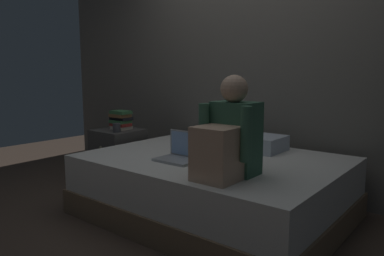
# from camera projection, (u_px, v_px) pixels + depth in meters

# --- Properties ---
(ground_plane) EXTENTS (8.00, 8.00, 0.00)m
(ground_plane) POSITION_uv_depth(u_px,v_px,m) (170.00, 219.00, 2.91)
(ground_plane) COLOR #47382D
(wall_back) EXTENTS (5.60, 0.10, 2.70)m
(wall_back) POSITION_uv_depth(u_px,v_px,m) (250.00, 53.00, 3.63)
(wall_back) COLOR slate
(wall_back) RESTS_ON ground_plane
(bed) EXTENTS (2.00, 1.50, 0.49)m
(bed) POSITION_uv_depth(u_px,v_px,m) (213.00, 186.00, 2.98)
(bed) COLOR #7A6047
(bed) RESTS_ON ground_plane
(nightstand) EXTENTS (0.44, 0.46, 0.57)m
(nightstand) POSITION_uv_depth(u_px,v_px,m) (118.00, 156.00, 3.85)
(nightstand) COLOR #474442
(nightstand) RESTS_ON ground_plane
(person_sitting) EXTENTS (0.39, 0.44, 0.66)m
(person_sitting) POSITION_uv_depth(u_px,v_px,m) (228.00, 138.00, 2.34)
(person_sitting) COLOR #38664C
(person_sitting) RESTS_ON bed
(laptop) EXTENTS (0.32, 0.23, 0.22)m
(laptop) POSITION_uv_depth(u_px,v_px,m) (180.00, 153.00, 2.80)
(laptop) COLOR #9EA0A5
(laptop) RESTS_ON bed
(pillow) EXTENTS (0.56, 0.36, 0.13)m
(pillow) POSITION_uv_depth(u_px,v_px,m) (251.00, 142.00, 3.22)
(pillow) COLOR silver
(pillow) RESTS_ON bed
(book_stack) EXTENTS (0.23, 0.17, 0.20)m
(book_stack) POSITION_uv_depth(u_px,v_px,m) (121.00, 120.00, 3.82)
(book_stack) COLOR beige
(book_stack) RESTS_ON nightstand
(mug) EXTENTS (0.08, 0.08, 0.09)m
(mug) POSITION_uv_depth(u_px,v_px,m) (117.00, 128.00, 3.63)
(mug) COLOR #3D3D42
(mug) RESTS_ON nightstand
(clothes_pile) EXTENTS (0.31, 0.29, 0.12)m
(clothes_pile) POSITION_uv_depth(u_px,v_px,m) (200.00, 137.00, 3.54)
(clothes_pile) COLOR #8E3D47
(clothes_pile) RESTS_ON bed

